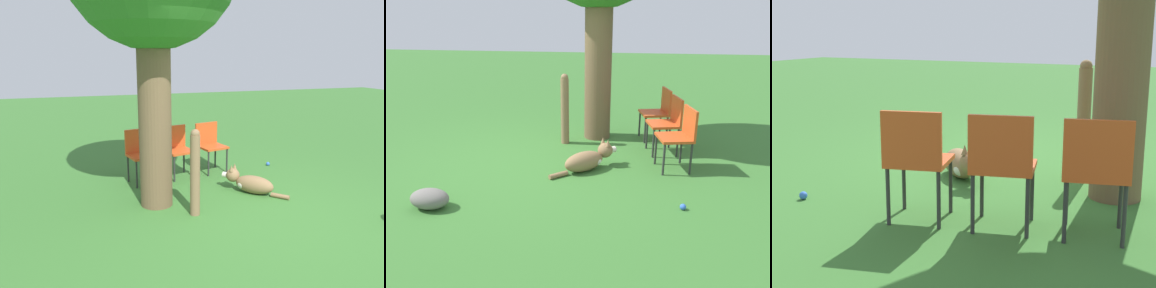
# 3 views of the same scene
# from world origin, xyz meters

# --- Properties ---
(ground_plane) EXTENTS (30.00, 30.00, 0.00)m
(ground_plane) POSITION_xyz_m (0.00, 0.00, 0.00)
(ground_plane) COLOR #38702D
(dog) EXTENTS (0.84, 0.75, 0.39)m
(dog) POSITION_xyz_m (0.79, -0.26, 0.15)
(dog) COLOR olive
(dog) RESTS_ON ground_plane
(fence_post) EXTENTS (0.13, 0.13, 1.13)m
(fence_post) POSITION_xyz_m (0.28, 0.76, 0.57)
(fence_post) COLOR #846647
(fence_post) RESTS_ON ground_plane
(red_chair_0) EXTENTS (0.51, 0.52, 0.85)m
(red_chair_0) POSITION_xyz_m (1.98, -0.07, 0.51)
(red_chair_0) COLOR #D14C1E
(red_chair_0) RESTS_ON ground_plane
(red_chair_1) EXTENTS (0.51, 0.52, 0.85)m
(red_chair_1) POSITION_xyz_m (1.88, 0.56, 0.51)
(red_chair_1) COLOR #D14C1E
(red_chair_1) RESTS_ON ground_plane
(red_chair_2) EXTENTS (0.51, 0.52, 0.85)m
(red_chair_2) POSITION_xyz_m (1.77, 1.19, 0.51)
(red_chair_2) COLOR #D14C1E
(red_chair_2) RESTS_ON ground_plane
(tennis_ball) EXTENTS (0.07, 0.07, 0.07)m
(tennis_ball) POSITION_xyz_m (1.93, -1.20, 0.03)
(tennis_ball) COLOR blue
(tennis_ball) RESTS_ON ground_plane
(garden_rock) EXTENTS (0.43, 0.29, 0.22)m
(garden_rock) POSITION_xyz_m (-0.80, -1.56, 0.11)
(garden_rock) COLOR slate
(garden_rock) RESTS_ON ground_plane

